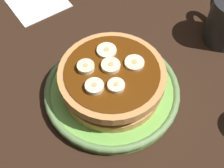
{
  "coord_description": "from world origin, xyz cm",
  "views": [
    {
      "loc": [
        -31.18,
        6.63,
        48.5
      ],
      "look_at": [
        0.0,
        0.0,
        3.19
      ],
      "focal_mm": 54.65,
      "sensor_mm": 36.0,
      "label": 1
    }
  ],
  "objects_px": {
    "banana_slice_4": "(108,51)",
    "banana_slice_5": "(94,87)",
    "banana_slice_1": "(86,67)",
    "napkin": "(37,1)",
    "banana_slice_0": "(109,66)",
    "pancake_stack": "(112,81)",
    "banana_slice_2": "(116,86)",
    "banana_slice_3": "(134,63)",
    "plate": "(112,91)"
  },
  "relations": [
    {
      "from": "banana_slice_4",
      "to": "banana_slice_5",
      "type": "height_order",
      "value": "banana_slice_5"
    },
    {
      "from": "banana_slice_5",
      "to": "banana_slice_1",
      "type": "bearing_deg",
      "value": 9.54
    },
    {
      "from": "banana_slice_4",
      "to": "napkin",
      "type": "xyz_separation_m",
      "value": [
        0.22,
        0.11,
        -0.07
      ]
    },
    {
      "from": "banana_slice_0",
      "to": "banana_slice_1",
      "type": "xyz_separation_m",
      "value": [
        0.01,
        0.04,
        0.0
      ]
    },
    {
      "from": "banana_slice_0",
      "to": "napkin",
      "type": "distance_m",
      "value": 0.28
    },
    {
      "from": "pancake_stack",
      "to": "banana_slice_0",
      "type": "bearing_deg",
      "value": 15.62
    },
    {
      "from": "banana_slice_1",
      "to": "banana_slice_0",
      "type": "bearing_deg",
      "value": -98.17
    },
    {
      "from": "banana_slice_2",
      "to": "banana_slice_3",
      "type": "relative_size",
      "value": 0.85
    },
    {
      "from": "banana_slice_5",
      "to": "napkin",
      "type": "bearing_deg",
      "value": 14.4
    },
    {
      "from": "plate",
      "to": "banana_slice_1",
      "type": "bearing_deg",
      "value": 69.43
    },
    {
      "from": "banana_slice_2",
      "to": "napkin",
      "type": "bearing_deg",
      "value": 19.97
    },
    {
      "from": "banana_slice_1",
      "to": "banana_slice_2",
      "type": "relative_size",
      "value": 1.03
    },
    {
      "from": "banana_slice_1",
      "to": "plate",
      "type": "bearing_deg",
      "value": -110.57
    },
    {
      "from": "banana_slice_5",
      "to": "pancake_stack",
      "type": "bearing_deg",
      "value": -52.18
    },
    {
      "from": "banana_slice_0",
      "to": "banana_slice_2",
      "type": "height_order",
      "value": "same"
    },
    {
      "from": "plate",
      "to": "pancake_stack",
      "type": "height_order",
      "value": "pancake_stack"
    },
    {
      "from": "plate",
      "to": "pancake_stack",
      "type": "relative_size",
      "value": 1.29
    },
    {
      "from": "banana_slice_3",
      "to": "banana_slice_2",
      "type": "bearing_deg",
      "value": 134.77
    },
    {
      "from": "pancake_stack",
      "to": "banana_slice_4",
      "type": "relative_size",
      "value": 5.47
    },
    {
      "from": "banana_slice_1",
      "to": "banana_slice_2",
      "type": "distance_m",
      "value": 0.06
    },
    {
      "from": "plate",
      "to": "banana_slice_3",
      "type": "relative_size",
      "value": 7.25
    },
    {
      "from": "banana_slice_1",
      "to": "napkin",
      "type": "distance_m",
      "value": 0.26
    },
    {
      "from": "banana_slice_2",
      "to": "banana_slice_5",
      "type": "distance_m",
      "value": 0.03
    },
    {
      "from": "banana_slice_0",
      "to": "banana_slice_2",
      "type": "relative_size",
      "value": 1.15
    },
    {
      "from": "pancake_stack",
      "to": "banana_slice_2",
      "type": "height_order",
      "value": "banana_slice_2"
    },
    {
      "from": "banana_slice_0",
      "to": "banana_slice_1",
      "type": "height_order",
      "value": "banana_slice_1"
    },
    {
      "from": "banana_slice_4",
      "to": "banana_slice_2",
      "type": "bearing_deg",
      "value": 178.17
    },
    {
      "from": "banana_slice_5",
      "to": "banana_slice_0",
      "type": "bearing_deg",
      "value": -40.31
    },
    {
      "from": "banana_slice_1",
      "to": "napkin",
      "type": "height_order",
      "value": "banana_slice_1"
    },
    {
      "from": "pancake_stack",
      "to": "banana_slice_0",
      "type": "relative_size",
      "value": 5.79
    },
    {
      "from": "banana_slice_3",
      "to": "banana_slice_4",
      "type": "distance_m",
      "value": 0.05
    },
    {
      "from": "banana_slice_0",
      "to": "banana_slice_2",
      "type": "bearing_deg",
      "value": -174.86
    },
    {
      "from": "banana_slice_0",
      "to": "napkin",
      "type": "height_order",
      "value": "banana_slice_0"
    },
    {
      "from": "plate",
      "to": "napkin",
      "type": "bearing_deg",
      "value": 21.96
    },
    {
      "from": "banana_slice_1",
      "to": "banana_slice_3",
      "type": "height_order",
      "value": "banana_slice_1"
    },
    {
      "from": "banana_slice_3",
      "to": "banana_slice_5",
      "type": "distance_m",
      "value": 0.08
    },
    {
      "from": "banana_slice_1",
      "to": "banana_slice_5",
      "type": "bearing_deg",
      "value": -170.46
    },
    {
      "from": "banana_slice_5",
      "to": "plate",
      "type": "bearing_deg",
      "value": -52.59
    },
    {
      "from": "plate",
      "to": "napkin",
      "type": "distance_m",
      "value": 0.28
    },
    {
      "from": "pancake_stack",
      "to": "banana_slice_4",
      "type": "xyz_separation_m",
      "value": [
        0.04,
        -0.0,
        0.03
      ]
    },
    {
      "from": "banana_slice_2",
      "to": "banana_slice_3",
      "type": "bearing_deg",
      "value": -45.23
    },
    {
      "from": "banana_slice_0",
      "to": "banana_slice_2",
      "type": "distance_m",
      "value": 0.04
    },
    {
      "from": "banana_slice_3",
      "to": "banana_slice_0",
      "type": "bearing_deg",
      "value": 87.66
    },
    {
      "from": "banana_slice_4",
      "to": "banana_slice_5",
      "type": "xyz_separation_m",
      "value": [
        -0.07,
        0.03,
        0.0
      ]
    },
    {
      "from": "plate",
      "to": "banana_slice_3",
      "type": "distance_m",
      "value": 0.07
    },
    {
      "from": "banana_slice_0",
      "to": "banana_slice_4",
      "type": "bearing_deg",
      "value": -10.09
    },
    {
      "from": "banana_slice_5",
      "to": "banana_slice_4",
      "type": "bearing_deg",
      "value": -27.52
    },
    {
      "from": "banana_slice_0",
      "to": "plate",
      "type": "bearing_deg",
      "value": -160.88
    },
    {
      "from": "pancake_stack",
      "to": "banana_slice_0",
      "type": "distance_m",
      "value": 0.03
    },
    {
      "from": "banana_slice_3",
      "to": "plate",
      "type": "bearing_deg",
      "value": 101.65
    }
  ]
}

